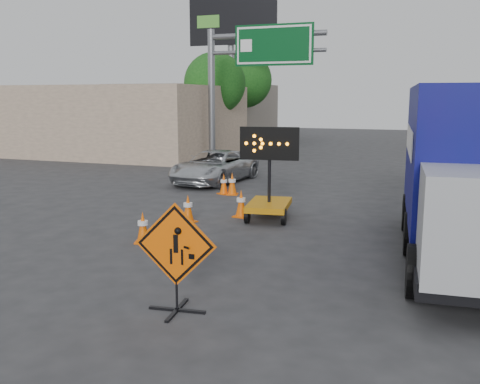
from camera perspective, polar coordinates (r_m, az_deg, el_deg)
The scene contains 16 objects.
ground at distance 10.01m, azimuth -9.42°, elevation -9.77°, with size 100.00×100.00×0.00m, color #2D2D30.
storefront_left_near at distance 33.84m, azimuth -13.50°, elevation 7.50°, with size 14.00×10.00×4.00m, color #C6AA8F.
storefront_left_far at distance 46.55m, azimuth -4.90°, elevation 8.63°, with size 12.00×10.00×4.40m, color gray.
highway_gantry at distance 27.72m, azimuth 0.93°, elevation 13.61°, with size 6.18×0.38×6.90m.
billboard at distance 36.66m, azimuth -0.82°, elevation 16.34°, with size 6.10×0.54×9.85m.
tree_left_near at distance 32.73m, azimuth -2.70°, elevation 11.48°, with size 3.71×3.71×6.03m.
tree_left_far at distance 40.56m, azimuth 0.46°, elevation 11.83°, with size 4.10×4.10×6.66m.
construction_sign at distance 8.50m, azimuth -6.85°, elevation -6.69°, with size 1.33×0.95×1.77m.
arrow_board at distance 14.91m, azimuth 3.12°, elevation -0.69°, with size 1.62×1.95×2.58m.
pickup_truck at distance 21.39m, azimuth -2.72°, elevation 2.73°, with size 2.11×4.58×1.27m, color silver.
box_truck at distance 11.97m, azimuth 23.25°, elevation 0.90°, with size 2.86×7.74×3.61m.
cone_a at distance 12.74m, azimuth -10.32°, elevation -3.70°, with size 0.48×0.48×0.75m.
cone_b at distance 14.63m, azimuth -5.56°, elevation -1.76°, with size 0.50×0.50×0.77m.
cone_c at distance 15.21m, azimuth 0.12°, elevation -1.22°, with size 0.44×0.44×0.78m.
cone_d at distance 18.67m, azimuth -0.84°, elevation 0.90°, with size 0.47×0.47×0.78m.
cone_e at distance 18.82m, azimuth -1.74°, elevation 0.87°, with size 0.48×0.48×0.72m.
Camera 1 is at (4.72, -8.15, 3.38)m, focal length 40.00 mm.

